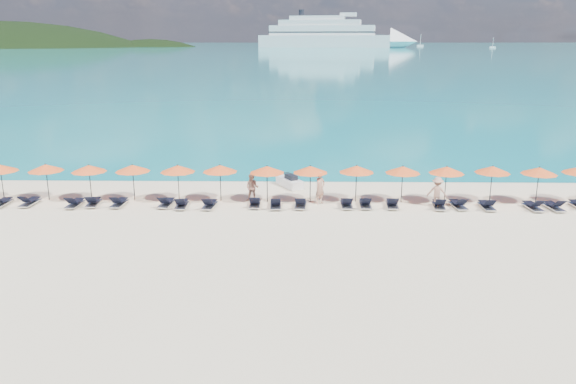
{
  "coord_description": "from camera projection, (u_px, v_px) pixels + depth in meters",
  "views": [
    {
      "loc": [
        0.54,
        -27.44,
        9.63
      ],
      "look_at": [
        0.0,
        3.0,
        1.2
      ],
      "focal_mm": 35.0,
      "sensor_mm": 36.0,
      "label": 1
    }
  ],
  "objects": [
    {
      "name": "lounger_7",
      "position": [
        182.0,
        204.0,
        32.7
      ],
      "size": [
        0.68,
        1.72,
        0.66
      ],
      "rotation": [
        0.0,
        0.0,
        0.04
      ],
      "color": "silver",
      "rests_on": "ground"
    },
    {
      "name": "umbrella_8",
      "position": [
        357.0,
        169.0,
        33.49
      ],
      "size": [
        2.1,
        2.1,
        2.28
      ],
      "color": "black",
      "rests_on": "ground"
    },
    {
      "name": "lounger_14",
      "position": [
        392.0,
        204.0,
        32.76
      ],
      "size": [
        0.72,
        1.74,
        0.66
      ],
      "rotation": [
        0.0,
        0.0,
        -0.06
      ],
      "color": "silver",
      "rests_on": "ground"
    },
    {
      "name": "lounger_1",
      "position": [
        2.0,
        202.0,
        33.04
      ],
      "size": [
        0.62,
        1.7,
        0.66
      ],
      "rotation": [
        0.0,
        0.0,
        0.0
      ],
      "color": "silver",
      "rests_on": "ground"
    },
    {
      "name": "lounger_6",
      "position": [
        166.0,
        202.0,
        32.98
      ],
      "size": [
        0.78,
        1.75,
        0.66
      ],
      "rotation": [
        0.0,
        0.0,
        -0.1
      ],
      "color": "silver",
      "rests_on": "ground"
    },
    {
      "name": "sea",
      "position": [
        298.0,
        45.0,
        665.01
      ],
      "size": [
        1600.0,
        1300.0,
        0.01
      ],
      "primitive_type": "cube",
      "color": "#1FA9B2",
      "rests_on": "ground"
    },
    {
      "name": "jetski",
      "position": [
        290.0,
        182.0,
        37.24
      ],
      "size": [
        1.91,
        2.5,
        0.84
      ],
      "rotation": [
        0.0,
        0.0,
        0.5
      ],
      "color": "white",
      "rests_on": "ground"
    },
    {
      "name": "umbrella_3",
      "position": [
        132.0,
        168.0,
        33.71
      ],
      "size": [
        2.1,
        2.1,
        2.28
      ],
      "color": "black",
      "rests_on": "ground"
    },
    {
      "name": "lounger_4",
      "position": [
        93.0,
        202.0,
        33.08
      ],
      "size": [
        0.79,
        1.76,
        0.66
      ],
      "rotation": [
        0.0,
        0.0,
        0.1
      ],
      "color": "silver",
      "rests_on": "ground"
    },
    {
      "name": "umbrella_11",
      "position": [
        493.0,
        170.0,
        33.36
      ],
      "size": [
        2.1,
        2.1,
        2.28
      ],
      "color": "black",
      "rests_on": "ground"
    },
    {
      "name": "umbrella_7",
      "position": [
        310.0,
        169.0,
        33.4
      ],
      "size": [
        2.1,
        2.1,
        2.28
      ],
      "color": "black",
      "rests_on": "ground"
    },
    {
      "name": "lounger_16",
      "position": [
        458.0,
        204.0,
        32.62
      ],
      "size": [
        0.79,
        1.75,
        0.66
      ],
      "rotation": [
        0.0,
        0.0,
        0.1
      ],
      "color": "silver",
      "rests_on": "ground"
    },
    {
      "name": "sailboat_near",
      "position": [
        420.0,
        45.0,
        584.28
      ],
      "size": [
        6.77,
        2.26,
        12.4
      ],
      "color": "silver",
      "rests_on": "ground"
    },
    {
      "name": "umbrella_0",
      "position": [
        0.0,
        168.0,
        33.76
      ],
      "size": [
        2.1,
        2.1,
        2.28
      ],
      "color": "black",
      "rests_on": "ground"
    },
    {
      "name": "umbrella_12",
      "position": [
        539.0,
        171.0,
        33.05
      ],
      "size": [
        2.1,
        2.1,
        2.28
      ],
      "color": "black",
      "rests_on": "ground"
    },
    {
      "name": "headland_small",
      "position": [
        153.0,
        82.0,
        580.56
      ],
      "size": [
        162.0,
        126.0,
        85.5
      ],
      "color": "black",
      "rests_on": "ground"
    },
    {
      "name": "beachgoer_a",
      "position": [
        320.0,
        188.0,
        33.32
      ],
      "size": [
        0.84,
        0.83,
        1.96
      ],
      "primitive_type": "imported",
      "rotation": [
        0.0,
        0.0,
        0.77
      ],
      "color": "tan",
      "rests_on": "ground"
    },
    {
      "name": "lounger_18",
      "position": [
        533.0,
        206.0,
        32.32
      ],
      "size": [
        0.76,
        1.75,
        0.66
      ],
      "rotation": [
        0.0,
        0.0,
        0.09
      ],
      "color": "silver",
      "rests_on": "ground"
    },
    {
      "name": "umbrella_5",
      "position": [
        220.0,
        168.0,
        33.64
      ],
      "size": [
        2.1,
        2.1,
        2.28
      ],
      "color": "black",
      "rests_on": "ground"
    },
    {
      "name": "headland_main",
      "position": [
        0.0,
        86.0,
        564.67
      ],
      "size": [
        374.0,
        242.0,
        126.5
      ],
      "color": "black",
      "rests_on": "ground"
    },
    {
      "name": "cruise_ship",
      "position": [
        338.0,
        36.0,
        531.26
      ],
      "size": [
        150.82,
        50.83,
        41.48
      ],
      "rotation": [
        0.0,
        0.0,
        -0.19
      ],
      "color": "silver",
      "rests_on": "ground"
    },
    {
      "name": "lounger_17",
      "position": [
        487.0,
        205.0,
        32.46
      ],
      "size": [
        0.62,
        1.7,
        0.66
      ],
      "rotation": [
        0.0,
        0.0,
        0.0
      ],
      "color": "silver",
      "rests_on": "ground"
    },
    {
      "name": "lounger_9",
      "position": [
        255.0,
        203.0,
        32.91
      ],
      "size": [
        0.66,
        1.71,
        0.66
      ],
      "rotation": [
        0.0,
        0.0,
        0.02
      ],
      "color": "silver",
      "rests_on": "ground"
    },
    {
      "name": "umbrella_4",
      "position": [
        178.0,
        169.0,
        33.59
      ],
      "size": [
        2.1,
        2.1,
        2.28
      ],
      "color": "black",
      "rests_on": "ground"
    },
    {
      "name": "lounger_10",
      "position": [
        276.0,
        204.0,
        32.7
      ],
      "size": [
        0.68,
        1.72,
        0.66
      ],
      "rotation": [
        0.0,
        0.0,
        0.03
      ],
      "color": "silver",
      "rests_on": "ground"
    },
    {
      "name": "beachgoer_b",
      "position": [
        252.0,
        188.0,
        33.79
      ],
      "size": [
        0.91,
        0.63,
        1.71
      ],
      "primitive_type": "imported",
      "rotation": [
        0.0,
        0.0,
        -0.19
      ],
      "color": "tan",
      "rests_on": "ground"
    },
    {
      "name": "sailboat_far",
      "position": [
        493.0,
        47.0,
        510.78
      ],
      "size": [
        5.27,
        1.76,
        9.67
      ],
      "color": "silver",
      "rests_on": "ground"
    },
    {
      "name": "umbrella_1",
      "position": [
        46.0,
        168.0,
        33.82
      ],
      "size": [
        2.1,
        2.1,
        2.28
      ],
      "color": "black",
      "rests_on": "ground"
    },
    {
      "name": "umbrella_9",
      "position": [
        403.0,
        170.0,
        33.32
      ],
      "size": [
        2.1,
        2.1,
        2.28
      ],
      "color": "black",
      "rests_on": "ground"
    },
    {
      "name": "lounger_5",
      "position": [
        119.0,
        202.0,
        33.01
      ],
      "size": [
        0.71,
        1.73,
        0.66
      ],
      "rotation": [
        0.0,
        0.0,
        -0.05
      ],
      "color": "silver",
      "rests_on": "ground"
    },
    {
      "name": "umbrella_10",
      "position": [
        447.0,
        170.0,
        33.25
      ],
      "size": [
        2.1,
        2.1,
        2.28
      ],
      "color": "black",
      "rests_on": "ground"
    },
    {
      "name": "lounger_11",
      "position": [
        301.0,
        204.0,
        32.75
      ],
      "size": [
        0.73,
        1.74,
        0.66
      ],
      "rotation": [
        0.0,
        0.0,
        -0.07
      ],
      "color": "silver",
      "rests_on": "ground"
    },
    {
      "name": "lounger_2",
      "position": [
        29.0,
        202.0,
        33.15
      ],
      "size": [
        0.72,
        1.73,
        0.66
      ],
      "rotation": [
        0.0,
        0.0,
        -0.06
      ],
      "color": "silver",
      "rests_on": "ground"
    },
    {
      "name": "beachgoer_c",
      "position": [
        437.0,
        192.0,
        32.72
      ],
      "size": [
        1.27,
        0.89,
        1.79
      ],
      "primitive_type": "imported",
      "rotation": [
        0.0,
        0.0,
        2.81
      ],
      "color": "tan",
      "rests_on": "ground"
    },
    {
      "name": "ground",
      "position": [
        287.0,
        230.0,
        29.02
      ],
      "size": [
        1400.0,
        1400.0,
        0.0
      ],
      "primitive_type": "plane",
      "color": "beige"
    },
    {
      "name": "umbrella_6",
      "position": [
        267.0,
        169.0,
        33.39
      ],
      "size": [
        2.1,
        2.1,
        2.28
      ],
      "color": "black",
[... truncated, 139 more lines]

